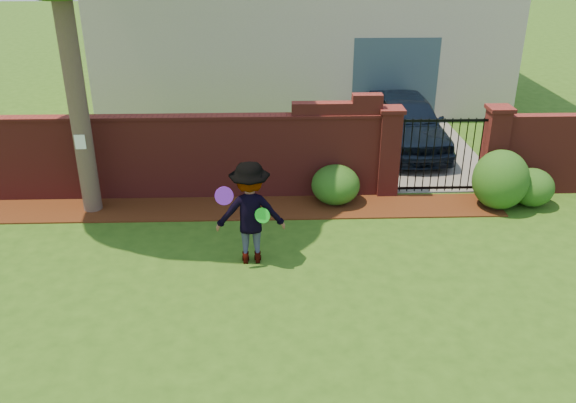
{
  "coord_description": "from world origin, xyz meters",
  "views": [
    {
      "loc": [
        -0.06,
        -7.54,
        5.2
      ],
      "look_at": [
        0.24,
        1.4,
        1.05
      ],
      "focal_mm": 37.34,
      "sensor_mm": 36.0,
      "label": 1
    }
  ],
  "objects_px": {
    "man": "(250,214)",
    "frisbee_purple": "(224,196)",
    "car": "(408,125)",
    "frisbee_green": "(262,215)"
  },
  "relations": [
    {
      "from": "man",
      "to": "frisbee_purple",
      "type": "height_order",
      "value": "man"
    },
    {
      "from": "car",
      "to": "man",
      "type": "bearing_deg",
      "value": -127.18
    },
    {
      "from": "man",
      "to": "frisbee_purple",
      "type": "relative_size",
      "value": 6.0
    },
    {
      "from": "frisbee_purple",
      "to": "frisbee_green",
      "type": "height_order",
      "value": "frisbee_purple"
    },
    {
      "from": "frisbee_purple",
      "to": "car",
      "type": "bearing_deg",
      "value": 53.02
    },
    {
      "from": "car",
      "to": "frisbee_purple",
      "type": "xyz_separation_m",
      "value": [
        -4.17,
        -5.54,
        0.62
      ]
    },
    {
      "from": "car",
      "to": "frisbee_purple",
      "type": "relative_size",
      "value": 13.78
    },
    {
      "from": "car",
      "to": "frisbee_purple",
      "type": "bearing_deg",
      "value": -128.79
    },
    {
      "from": "man",
      "to": "frisbee_purple",
      "type": "xyz_separation_m",
      "value": [
        -0.39,
        -0.22,
        0.43
      ]
    },
    {
      "from": "frisbee_purple",
      "to": "frisbee_green",
      "type": "distance_m",
      "value": 0.69
    }
  ]
}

